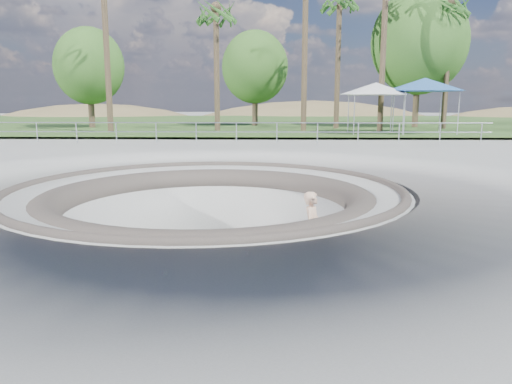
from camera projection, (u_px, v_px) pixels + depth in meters
ground at (207, 189)px, 12.99m from camera, size 180.00×180.00×0.00m
skate_bowl at (208, 256)px, 13.33m from camera, size 14.00×14.00×4.10m
grass_strip at (252, 122)px, 46.37m from camera, size 180.00×36.00×0.12m
distant_hills at (284, 167)px, 70.37m from camera, size 103.20×45.00×28.60m
safety_railing at (236, 132)px, 24.66m from camera, size 25.00×0.06×1.03m
skateboard at (311, 265)px, 12.59m from camera, size 0.82×0.32×0.08m
skater at (312, 229)px, 12.42m from camera, size 0.64×0.79×1.87m
canopy_white at (376, 89)px, 29.95m from camera, size 5.99×5.99×3.03m
canopy_blue at (425, 85)px, 29.83m from camera, size 6.54×6.54×3.30m
palm_b at (216, 15)px, 31.84m from camera, size 2.60×2.60×8.71m
palm_d at (340, 5)px, 33.99m from camera, size 2.60×2.60×9.85m
palm_f at (451, 9)px, 33.83m from camera, size 2.60×2.60×9.47m
bushy_tree_left at (89, 66)px, 35.89m from camera, size 5.03×4.58×7.26m
bushy_tree_mid at (255, 67)px, 38.78m from camera, size 5.15×4.68×7.43m
bushy_tree_right at (419, 42)px, 36.23m from camera, size 7.00×6.36×10.09m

